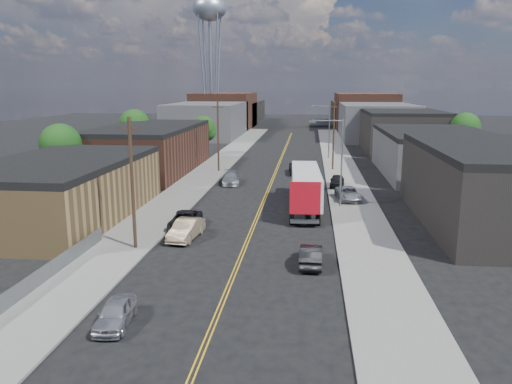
% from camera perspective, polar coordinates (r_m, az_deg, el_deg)
% --- Properties ---
extents(ground, '(260.00, 260.00, 0.00)m').
position_cam_1_polar(ground, '(85.97, 2.92, 3.93)').
color(ground, black).
rests_on(ground, ground).
extents(centerline, '(0.32, 120.00, 0.01)m').
position_cam_1_polar(centerline, '(71.18, 2.22, 2.23)').
color(centerline, gold).
rests_on(centerline, ground).
extents(sidewalk_left, '(5.00, 140.00, 0.15)m').
position_cam_1_polar(sidewalk_left, '(72.43, -5.30, 2.41)').
color(sidewalk_left, slate).
rests_on(sidewalk_left, ground).
extents(sidewalk_right, '(5.00, 140.00, 0.15)m').
position_cam_1_polar(sidewalk_right, '(71.16, 9.88, 2.11)').
color(sidewalk_right, slate).
rests_on(sidewalk_right, ground).
extents(warehouse_tan, '(12.00, 22.00, 5.60)m').
position_cam_1_polar(warehouse_tan, '(49.54, -21.36, 0.32)').
color(warehouse_tan, olive).
rests_on(warehouse_tan, ground).
extents(warehouse_brown, '(12.00, 26.00, 6.60)m').
position_cam_1_polar(warehouse_brown, '(73.18, -12.07, 4.85)').
color(warehouse_brown, '#48271D').
rests_on(warehouse_brown, ground).
extents(industrial_right_a, '(14.00, 22.00, 7.10)m').
position_cam_1_polar(industrial_right_a, '(48.91, 26.64, 0.61)').
color(industrial_right_a, black).
rests_on(industrial_right_a, ground).
extents(industrial_right_b, '(14.00, 24.00, 6.10)m').
position_cam_1_polar(industrial_right_b, '(73.59, 19.70, 4.25)').
color(industrial_right_b, '#353538').
rests_on(industrial_right_b, ground).
extents(industrial_right_c, '(14.00, 22.00, 7.60)m').
position_cam_1_polar(industrial_right_c, '(98.84, 16.29, 6.74)').
color(industrial_right_c, black).
rests_on(industrial_right_c, ground).
extents(skyline_left_a, '(16.00, 30.00, 8.00)m').
position_cam_1_polar(skyline_left_a, '(122.77, -5.55, 8.22)').
color(skyline_left_a, '#353538').
rests_on(skyline_left_a, ground).
extents(skyline_right_a, '(16.00, 30.00, 8.00)m').
position_cam_1_polar(skyline_right_a, '(121.20, 13.50, 7.89)').
color(skyline_right_a, '#353538').
rests_on(skyline_right_a, ground).
extents(skyline_left_b, '(16.00, 26.00, 10.00)m').
position_cam_1_polar(skyline_left_b, '(147.25, -3.57, 9.28)').
color(skyline_left_b, '#48271D').
rests_on(skyline_left_b, ground).
extents(skyline_right_b, '(16.00, 26.00, 10.00)m').
position_cam_1_polar(skyline_right_b, '(145.94, 12.30, 9.00)').
color(skyline_right_b, '#48271D').
rests_on(skyline_right_b, ground).
extents(skyline_left_c, '(16.00, 40.00, 7.00)m').
position_cam_1_polar(skyline_left_c, '(167.04, -2.40, 9.11)').
color(skyline_left_c, black).
rests_on(skyline_left_c, ground).
extents(skyline_right_c, '(16.00, 40.00, 7.00)m').
position_cam_1_polar(skyline_right_c, '(165.89, 11.57, 8.85)').
color(skyline_right_c, black).
rests_on(skyline_right_c, ground).
extents(water_tower, '(9.00, 9.00, 36.90)m').
position_cam_1_polar(water_tower, '(138.83, -5.32, 19.69)').
color(water_tower, gray).
rests_on(water_tower, ground).
extents(streetlight_near, '(3.39, 0.25, 9.00)m').
position_cam_1_polar(streetlight_near, '(50.51, 9.32, 4.12)').
color(streetlight_near, gray).
rests_on(streetlight_near, ground).
extents(streetlight_far, '(3.39, 0.25, 9.00)m').
position_cam_1_polar(streetlight_far, '(85.29, 8.11, 7.36)').
color(streetlight_far, gray).
rests_on(streetlight_far, ground).
extents(utility_pole_left_near, '(1.60, 0.26, 10.00)m').
position_cam_1_polar(utility_pole_left_near, '(37.96, -13.96, 1.02)').
color(utility_pole_left_near, black).
rests_on(utility_pole_left_near, ground).
extents(utility_pole_left_far, '(1.60, 0.26, 10.00)m').
position_cam_1_polar(utility_pole_left_far, '(71.51, -4.35, 6.40)').
color(utility_pole_left_far, black).
rests_on(utility_pole_left_far, ground).
extents(utility_pole_right, '(1.60, 0.26, 10.00)m').
position_cam_1_polar(utility_pole_right, '(73.38, 8.86, 6.44)').
color(utility_pole_right, black).
rests_on(utility_pole_right, ground).
extents(chainlink_fence, '(0.05, 16.00, 1.22)m').
position_cam_1_polar(chainlink_fence, '(34.77, -22.45, -8.25)').
color(chainlink_fence, slate).
rests_on(chainlink_fence, ground).
extents(tree_left_near, '(4.85, 4.76, 7.91)m').
position_cam_1_polar(tree_left_near, '(62.42, -21.36, 4.81)').
color(tree_left_near, black).
rests_on(tree_left_near, ground).
extents(tree_left_mid, '(5.10, 5.04, 8.37)m').
position_cam_1_polar(tree_left_mid, '(85.24, -13.66, 7.24)').
color(tree_left_mid, black).
rests_on(tree_left_mid, ground).
extents(tree_left_far, '(4.35, 4.20, 6.97)m').
position_cam_1_polar(tree_left_far, '(89.29, -6.01, 7.13)').
color(tree_left_far, black).
rests_on(tree_left_far, ground).
extents(tree_right_far, '(4.85, 4.76, 7.91)m').
position_cam_1_polar(tree_right_far, '(88.92, 22.82, 6.63)').
color(tree_right_far, black).
rests_on(tree_right_far, ground).
extents(semi_truck, '(3.19, 15.69, 4.08)m').
position_cam_1_polar(semi_truck, '(50.90, 5.73, 0.85)').
color(semi_truck, '#BDBDBD').
rests_on(semi_truck, ground).
extents(car_left_a, '(1.92, 4.07, 1.35)m').
position_cam_1_polar(car_left_a, '(27.50, -15.75, -13.17)').
color(car_left_a, '#B0B2B6').
rests_on(car_left_a, ground).
extents(car_left_b, '(2.24, 5.03, 1.60)m').
position_cam_1_polar(car_left_b, '(40.80, -7.99, -4.24)').
color(car_left_b, '#978262').
rests_on(car_left_b, ground).
extents(car_left_c, '(2.65, 5.29, 1.44)m').
position_cam_1_polar(car_left_c, '(43.85, -8.09, -3.20)').
color(car_left_c, black).
rests_on(car_left_c, ground).
extents(car_left_d, '(2.71, 5.35, 1.49)m').
position_cam_1_polar(car_left_d, '(62.86, -2.89, 1.59)').
color(car_left_d, gray).
rests_on(car_left_d, ground).
extents(car_right_oncoming, '(1.58, 4.36, 1.43)m').
position_cam_1_polar(car_right_oncoming, '(34.91, 6.29, -7.19)').
color(car_right_oncoming, black).
rests_on(car_right_oncoming, ground).
extents(car_right_lot_a, '(2.85, 5.22, 1.39)m').
position_cam_1_polar(car_right_lot_a, '(54.33, 10.51, -0.17)').
color(car_right_lot_a, '#B4B6BA').
rests_on(car_right_lot_a, sidewalk_right).
extents(car_right_lot_c, '(2.01, 4.31, 1.43)m').
position_cam_1_polar(car_right_lot_c, '(61.20, 9.26, 1.27)').
color(car_right_lot_c, black).
rests_on(car_right_lot_c, sidewalk_right).
extents(car_ahead_truck, '(3.21, 6.15, 1.66)m').
position_cam_1_polar(car_ahead_truck, '(70.31, 4.99, 2.75)').
color(car_ahead_truck, black).
rests_on(car_ahead_truck, ground).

